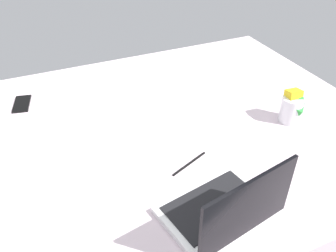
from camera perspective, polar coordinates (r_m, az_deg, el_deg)
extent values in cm
cube|color=silver|center=(149.82, -0.86, -3.00)|extent=(180.00, 140.00, 18.00)
cube|color=silver|center=(111.48, 7.96, -13.43)|extent=(36.74, 28.81, 2.00)
cube|color=black|center=(111.28, 7.50, -12.56)|extent=(31.68, 22.16, 0.40)
cube|color=black|center=(98.17, 12.84, -12.86)|extent=(32.60, 7.20, 21.00)
cylinder|color=silver|center=(153.98, 19.35, 2.54)|extent=(9.00, 9.00, 11.00)
cube|color=orange|center=(155.04, 19.18, 1.82)|extent=(5.57, 5.17, 5.01)
cube|color=#268C33|center=(153.65, 19.42, 2.37)|extent=(6.31, 5.91, 5.56)
cube|color=#268C33|center=(151.82, 20.07, 2.73)|extent=(6.67, 7.46, 6.15)
cube|color=#268C33|center=(152.68, 20.30, 3.81)|extent=(5.68, 6.78, 5.59)
cube|color=yellow|center=(152.07, 19.70, 4.74)|extent=(6.35, 5.64, 5.26)
cube|color=black|center=(171.87, -22.62, 3.35)|extent=(9.60, 15.12, 0.80)
cube|color=black|center=(126.77, 3.48, -6.11)|extent=(15.98, 6.93, 0.60)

